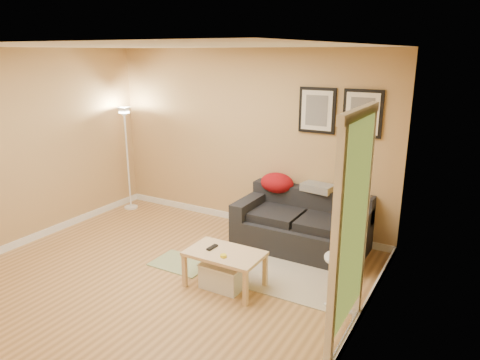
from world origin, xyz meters
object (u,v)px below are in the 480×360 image
Objects in this scene: coffee_table at (225,269)px; floor_lamp at (128,162)px; book_stack at (343,254)px; storage_bin at (223,275)px; side_table at (342,284)px; sofa at (301,222)px.

coffee_table is 3.14m from floor_lamp.
floor_lamp is at bearing 176.86° from book_stack.
storage_bin is 3.16m from floor_lamp.
book_stack is at bearing -141.87° from side_table.
storage_bin is at bearing -27.71° from floor_lamp.
coffee_table is 0.49× the size of floor_lamp.
sofa is 1.50m from side_table.
side_table is (1.28, 0.18, 0.08)m from coffee_table.
storage_bin is 1.31m from side_table.
storage_bin is 0.80× the size of side_table.
sofa is at bearing 75.35° from storage_bin.
side_table is at bearing 8.69° from storage_bin.
book_stack is at bearing -17.23° from floor_lamp.
sofa is at bearing 96.39° from coffee_table.
book_stack reaches higher than side_table.
side_table is 4.24m from floor_lamp.
coffee_table is 3.74× the size of book_stack.
floor_lamp reaches higher than sofa.
coffee_table is 1.35m from book_stack.
side_table is 2.62× the size of book_stack.
storage_bin is at bearing -171.31° from side_table.
book_stack is (0.92, -1.18, 0.25)m from sofa.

